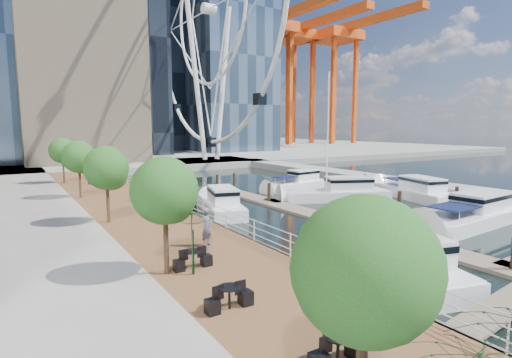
{
  "coord_description": "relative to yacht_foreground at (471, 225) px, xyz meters",
  "views": [
    {
      "loc": [
        -16.51,
        -10.54,
        6.73
      ],
      "look_at": [
        -1.37,
        13.26,
        3.0
      ],
      "focal_mm": 28.0,
      "sensor_mm": 36.0,
      "label": 1
    }
  ],
  "objects": [
    {
      "name": "ground",
      "position": [
        -10.47,
        -4.15,
        0.0
      ],
      "size": [
        520.0,
        520.0,
        0.0
      ],
      "primitive_type": "plane",
      "color": "black",
      "rests_on": "ground"
    },
    {
      "name": "boardwalk",
      "position": [
        -19.47,
        10.85,
        0.5
      ],
      "size": [
        6.0,
        60.0,
        1.0
      ],
      "primitive_type": "cube",
      "color": "brown",
      "rests_on": "ground"
    },
    {
      "name": "seawall",
      "position": [
        -16.47,
        10.85,
        0.5
      ],
      "size": [
        0.25,
        60.0,
        1.0
      ],
      "primitive_type": "cube",
      "color": "#595954",
      "rests_on": "ground"
    },
    {
      "name": "land_far",
      "position": [
        -10.47,
        97.85,
        0.5
      ],
      "size": [
        200.0,
        114.0,
        1.0
      ],
      "primitive_type": "cube",
      "color": "gray",
      "rests_on": "ground"
    },
    {
      "name": "breakwater",
      "position": [
        9.53,
        15.85,
        0.5
      ],
      "size": [
        4.0,
        60.0,
        1.0
      ],
      "primitive_type": "cube",
      "color": "gray",
      "rests_on": "ground"
    },
    {
      "name": "pier",
      "position": [
        3.53,
        47.85,
        0.5
      ],
      "size": [
        14.0,
        12.0,
        1.0
      ],
      "primitive_type": "cube",
      "color": "gray",
      "rests_on": "ground"
    },
    {
      "name": "railing",
      "position": [
        -16.57,
        10.85,
        1.52
      ],
      "size": [
        0.1,
        60.0,
        1.05
      ],
      "primitive_type": null,
      "color": "white",
      "rests_on": "boardwalk"
    },
    {
      "name": "floating_docks",
      "position": [
        -2.5,
        5.83,
        0.49
      ],
      "size": [
        16.0,
        34.0,
        2.6
      ],
      "color": "#6D6051",
      "rests_on": "ground"
    },
    {
      "name": "ferris_wheel",
      "position": [
        3.53,
        47.85,
        25.92
      ],
      "size": [
        5.8,
        45.6,
        47.8
      ],
      "color": "white",
      "rests_on": "ground"
    },
    {
      "name": "port_cranes",
      "position": [
        57.2,
        91.51,
        20.0
      ],
      "size": [
        40.0,
        52.0,
        38.0
      ],
      "color": "#D84C14",
      "rests_on": "ground"
    },
    {
      "name": "street_trees",
      "position": [
        -21.87,
        9.85,
        4.29
      ],
      "size": [
        2.6,
        42.6,
        4.6
      ],
      "color": "#3F2B1C",
      "rests_on": "ground"
    },
    {
      "name": "cafe_tables",
      "position": [
        -20.87,
        -6.15,
        1.37
      ],
      "size": [
        2.5,
        13.7,
        0.74
      ],
      "color": "black",
      "rests_on": "ground"
    },
    {
      "name": "yacht_foreground",
      "position": [
        0.0,
        0.0,
        0.0
      ],
      "size": [
        11.97,
        3.81,
        2.15
      ],
      "primitive_type": null,
      "rotation": [
        0.0,
        0.0,
        1.63
      ],
      "color": "white",
      "rests_on": "ground"
    },
    {
      "name": "pedestrian_near",
      "position": [
        -18.95,
        2.33,
        1.93
      ],
      "size": [
        0.81,
        0.73,
        1.86
      ],
      "primitive_type": "imported",
      "rotation": [
        0.0,
        0.0,
        0.54
      ],
      "color": "#53566F",
      "rests_on": "boardwalk"
    },
    {
      "name": "pedestrian_mid",
      "position": [
        -18.33,
        15.7,
        1.74
      ],
      "size": [
        0.84,
        0.9,
        1.48
      ],
      "primitive_type": "imported",
      "rotation": [
        0.0,
        0.0,
        -2.08
      ],
      "color": "#7E5E57",
      "rests_on": "boardwalk"
    },
    {
      "name": "pedestrian_far",
      "position": [
        -19.9,
        27.08,
        1.93
      ],
      "size": [
        1.1,
        1.08,
        1.86
      ],
      "primitive_type": "imported",
      "rotation": [
        0.0,
        0.0,
        2.39
      ],
      "color": "#32383F",
      "rests_on": "boardwalk"
    },
    {
      "name": "moored_yachts",
      "position": [
        -2.21,
        8.49,
        0.0
      ],
      "size": [
        23.33,
        34.44,
        11.5
      ],
      "color": "white",
      "rests_on": "ground"
    },
    {
      "name": "cafe_seating",
      "position": [
        -20.47,
        -7.88,
        2.26
      ],
      "size": [
        4.58,
        14.62,
        2.64
      ],
      "color": "#0E351B",
      "rests_on": "ground"
    }
  ]
}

